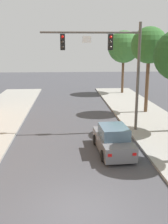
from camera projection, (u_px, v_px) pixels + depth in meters
ground_plane at (81, 213)px, 9.69m from camera, size 120.00×120.00×0.00m
traffic_signal_mast at (111, 57)px, 17.85m from camera, size 6.79×0.38×7.50m
car_lead_grey at (113, 140)px, 15.22m from camera, size 1.99×4.31×1.60m
street_tree_third at (149, 46)px, 23.19m from camera, size 3.23×3.23×7.67m
street_tree_farthest at (124, 47)px, 33.84m from camera, size 4.11×4.11×8.04m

